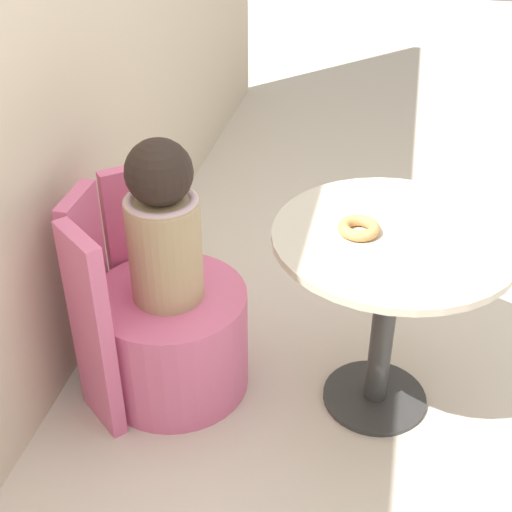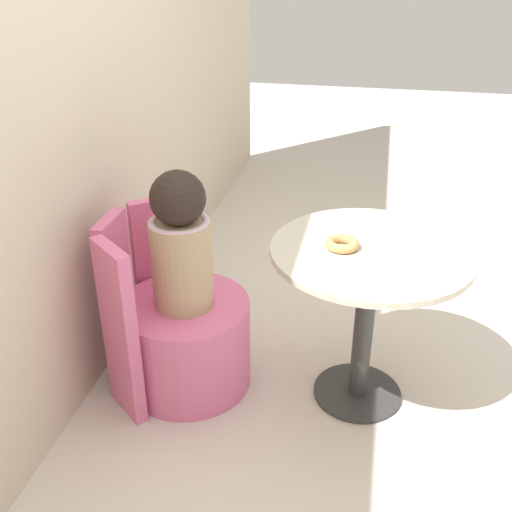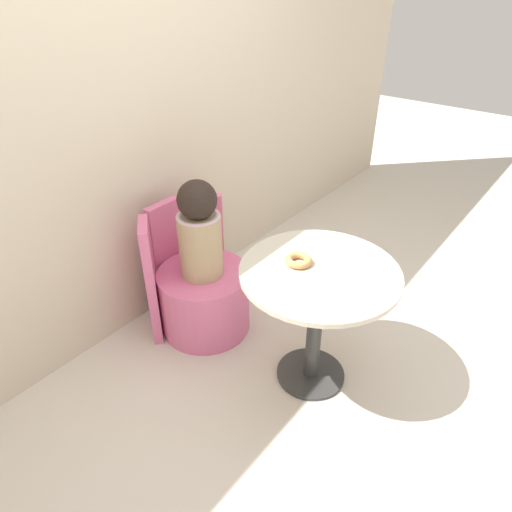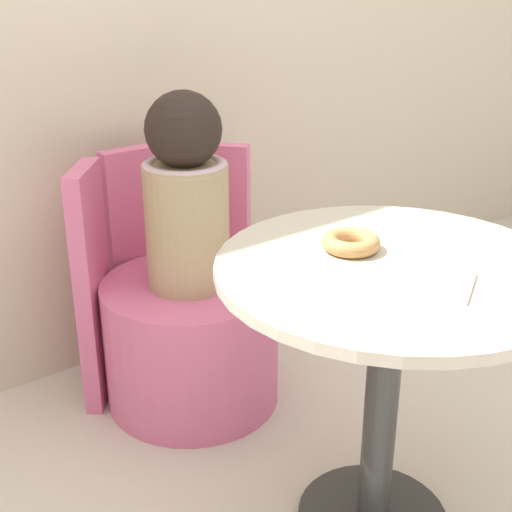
# 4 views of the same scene
# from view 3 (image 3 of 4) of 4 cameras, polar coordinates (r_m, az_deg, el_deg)

# --- Properties ---
(ground_plane) EXTENTS (12.00, 12.00, 0.00)m
(ground_plane) POSITION_cam_3_polar(r_m,az_deg,el_deg) (2.49, 5.57, -15.79)
(ground_plane) COLOR beige
(back_wall) EXTENTS (6.00, 0.06, 2.40)m
(back_wall) POSITION_cam_3_polar(r_m,az_deg,el_deg) (2.52, -15.67, 16.39)
(back_wall) COLOR beige
(back_wall) RESTS_ON ground_plane
(round_table) EXTENTS (0.75, 0.75, 0.68)m
(round_table) POSITION_cam_3_polar(r_m,az_deg,el_deg) (2.19, 7.66, -5.01)
(round_table) COLOR #333333
(round_table) RESTS_ON ground_plane
(tub_chair) EXTENTS (0.53, 0.53, 0.39)m
(tub_chair) POSITION_cam_3_polar(r_m,az_deg,el_deg) (2.71, -6.43, -5.46)
(tub_chair) COLOR #DB6693
(tub_chair) RESTS_ON ground_plane
(booth_backrest) EXTENTS (0.62, 0.23, 0.74)m
(booth_backrest) POSITION_cam_3_polar(r_m,az_deg,el_deg) (2.74, -9.95, -0.81)
(booth_backrest) COLOR #DB6693
(booth_backrest) RESTS_ON ground_plane
(child_figure) EXTENTS (0.24, 0.24, 0.56)m
(child_figure) POSITION_cam_3_polar(r_m,az_deg,el_deg) (2.45, -7.09, 3.12)
(child_figure) COLOR tan
(child_figure) RESTS_ON tub_chair
(donut) EXTENTS (0.13, 0.13, 0.04)m
(donut) POSITION_cam_3_polar(r_m,az_deg,el_deg) (2.12, 5.33, -0.53)
(donut) COLOR tan
(donut) RESTS_ON round_table
(paper_napkin) EXTENTS (0.20, 0.20, 0.01)m
(paper_napkin) POSITION_cam_3_polar(r_m,az_deg,el_deg) (2.05, 10.57, -2.94)
(paper_napkin) COLOR silver
(paper_napkin) RESTS_ON round_table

